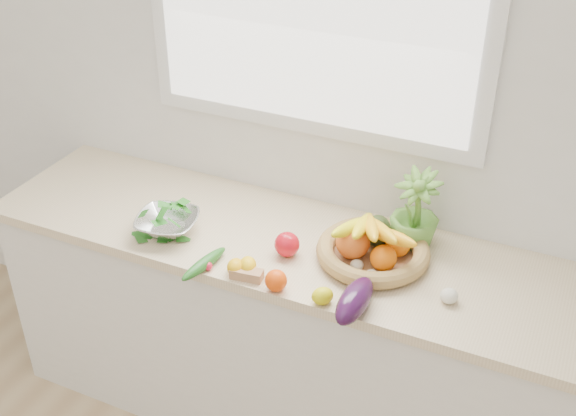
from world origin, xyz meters
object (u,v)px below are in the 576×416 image
at_px(cucumber, 204,264).
at_px(fruit_basket, 372,246).
at_px(apple, 287,244).
at_px(eggplant, 355,301).
at_px(colander_with_spinach, 167,220).
at_px(potted_herb, 415,211).

distance_m(cucumber, fruit_basket, 0.58).
distance_m(apple, eggplant, 0.38).
bearing_deg(fruit_basket, apple, -159.89).
height_order(apple, colander_with_spinach, colander_with_spinach).
bearing_deg(eggplant, potted_herb, 82.61).
height_order(cucumber, fruit_basket, fruit_basket).
height_order(apple, fruit_basket, fruit_basket).
xyz_separation_m(eggplant, potted_herb, (0.06, 0.44, 0.09)).
bearing_deg(fruit_basket, colander_with_spinach, -167.50).
relative_size(fruit_basket, colander_with_spinach, 1.93).
xyz_separation_m(apple, fruit_basket, (0.28, 0.10, 0.01)).
bearing_deg(eggplant, apple, 149.14).
height_order(apple, eggplant, eggplant).
bearing_deg(eggplant, cucumber, 180.00).
bearing_deg(eggplant, fruit_basket, 98.48).
relative_size(potted_herb, fruit_basket, 0.60).
height_order(fruit_basket, colander_with_spinach, fruit_basket).
height_order(apple, cucumber, apple).
bearing_deg(colander_with_spinach, cucumber, -29.84).
bearing_deg(colander_with_spinach, potted_herb, 20.48).
distance_m(eggplant, cucumber, 0.55).
bearing_deg(potted_herb, cucumber, -143.68).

